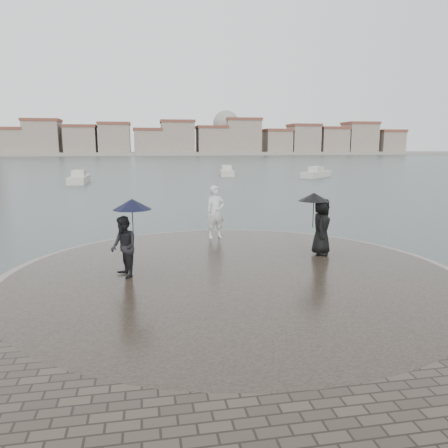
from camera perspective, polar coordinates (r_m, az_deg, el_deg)
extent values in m
plane|color=#2B3835|center=(8.92, 5.83, -14.72)|extent=(400.00, 400.00, 0.00)
cylinder|color=gray|center=(12.04, 1.14, -7.14)|extent=(12.50, 12.50, 0.32)
cylinder|color=#2D261E|center=(12.03, 1.14, -7.05)|extent=(11.90, 11.90, 0.36)
imported|color=silver|center=(16.10, -1.12, 1.58)|extent=(0.80, 0.61, 1.94)
imported|color=black|center=(11.60, -12.96, -2.94)|extent=(0.86, 0.95, 1.60)
cylinder|color=black|center=(11.58, -11.82, -0.15)|extent=(0.02, 0.02, 0.90)
cone|color=black|center=(11.50, -11.92, 2.55)|extent=(1.02, 1.02, 0.28)
imported|color=black|center=(13.98, 12.62, -0.34)|extent=(0.91, 1.03, 1.78)
cylinder|color=black|center=(13.90, 11.57, 1.36)|extent=(0.02, 0.02, 0.90)
cone|color=black|center=(13.83, 11.65, 3.49)|extent=(1.00, 1.00, 0.26)
cube|color=gray|center=(170.80, -9.87, 9.04)|extent=(260.00, 20.00, 1.20)
cube|color=gray|center=(173.86, -26.14, 9.47)|extent=(10.00, 10.00, 9.00)
cube|color=brown|center=(173.95, -26.27, 11.11)|extent=(10.60, 10.60, 1.00)
cube|color=gray|center=(171.31, -22.58, 10.23)|extent=(12.00, 10.00, 12.00)
cube|color=brown|center=(171.52, -22.73, 12.40)|extent=(12.60, 10.60, 1.00)
cube|color=gray|center=(169.15, -18.18, 10.17)|extent=(11.00, 10.00, 10.00)
cube|color=brown|center=(169.28, -18.29, 12.03)|extent=(11.60, 10.60, 1.00)
cube|color=gray|center=(168.04, -14.07, 10.55)|extent=(11.00, 10.00, 11.00)
cube|color=brown|center=(168.21, -14.16, 12.59)|extent=(11.60, 10.60, 1.00)
cube|color=gray|center=(167.77, -9.89, 10.36)|extent=(10.00, 10.00, 9.00)
cube|color=brown|center=(167.86, -9.95, 12.06)|extent=(10.60, 10.60, 1.00)
cube|color=gray|center=(168.29, -6.09, 10.96)|extent=(12.00, 10.00, 12.00)
cube|color=brown|center=(168.51, -6.14, 13.17)|extent=(12.60, 10.60, 1.00)
cube|color=gray|center=(169.81, -1.63, 10.67)|extent=(11.00, 10.00, 10.00)
cube|color=brown|center=(169.94, -1.64, 12.52)|extent=(11.60, 10.60, 1.00)
cube|color=gray|center=(172.10, 2.39, 11.16)|extent=(13.00, 10.00, 13.00)
cube|color=brown|center=(172.35, 2.41, 13.48)|extent=(13.60, 10.60, 1.00)
cube|color=gray|center=(175.72, 6.91, 10.42)|extent=(10.00, 10.00, 9.00)
cube|color=brown|center=(175.82, 6.95, 12.05)|extent=(10.60, 10.60, 1.00)
cube|color=gray|center=(179.32, 10.34, 10.65)|extent=(11.00, 10.00, 11.00)
cube|color=brown|center=(179.47, 10.40, 12.56)|extent=(11.60, 10.60, 1.00)
cube|color=gray|center=(183.89, 13.89, 10.35)|extent=(11.00, 10.00, 10.00)
cube|color=brown|center=(184.01, 13.96, 12.06)|extent=(11.60, 10.60, 1.00)
cube|color=gray|center=(189.13, 17.27, 10.48)|extent=(12.00, 10.00, 12.00)
cube|color=brown|center=(189.32, 17.38, 12.44)|extent=(12.60, 10.60, 1.00)
cube|color=gray|center=(195.47, 20.67, 9.82)|extent=(10.00, 10.00, 9.00)
cube|color=brown|center=(195.55, 20.77, 11.29)|extent=(10.60, 10.60, 1.00)
sphere|color=gray|center=(173.00, 0.26, 12.98)|extent=(10.00, 10.00, 10.00)
cube|color=#B9B4A7|center=(53.27, 11.93, 6.26)|extent=(5.06, 4.98, 0.90)
cube|color=#B9B4A7|center=(53.23, 11.95, 6.90)|extent=(2.27, 2.25, 0.90)
cube|color=#B9B4A7|center=(55.14, 0.32, 6.60)|extent=(2.29, 5.66, 0.90)
cube|color=#B9B4A7|center=(55.10, 0.33, 7.23)|extent=(1.45, 2.14, 0.90)
cube|color=#B9B4A7|center=(46.42, -18.39, 5.40)|extent=(1.65, 5.51, 0.90)
cube|color=#B9B4A7|center=(46.38, -18.43, 6.14)|extent=(1.22, 2.01, 0.90)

